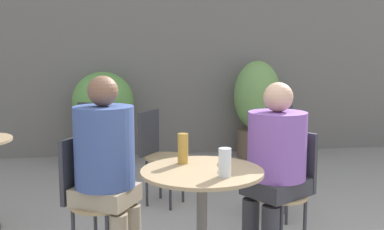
% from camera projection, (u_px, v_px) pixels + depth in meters
% --- Properties ---
extents(storefront_wall, '(10.00, 0.06, 3.00)m').
position_uv_depth(storefront_wall, '(177.00, 41.00, 5.91)').
color(storefront_wall, slate).
rests_on(storefront_wall, ground_plane).
extents(cafe_table_near, '(0.68, 0.68, 0.71)m').
position_uv_depth(cafe_table_near, '(202.00, 204.00, 2.50)').
color(cafe_table_near, '#514C47').
rests_on(cafe_table_near, ground_plane).
extents(bistro_chair_0, '(0.42, 0.41, 0.84)m').
position_uv_depth(bistro_chair_0, '(288.00, 182.00, 2.96)').
color(bistro_chair_0, '#997F56').
rests_on(bistro_chair_0, ground_plane).
extents(bistro_chair_1, '(0.41, 0.40, 0.84)m').
position_uv_depth(bistro_chair_1, '(88.00, 191.00, 2.77)').
color(bistro_chair_1, '#997F56').
rests_on(bistro_chair_1, ground_plane).
extents(bistro_chair_2, '(0.42, 0.41, 0.84)m').
position_uv_depth(bistro_chair_2, '(157.00, 148.00, 4.01)').
color(bistro_chair_2, '#997F56').
rests_on(bistro_chair_2, ground_plane).
extents(bistro_chair_3, '(0.39, 0.41, 0.84)m').
position_uv_depth(bistro_chair_3, '(274.00, 139.00, 4.45)').
color(bistro_chair_3, '#997F56').
rests_on(bistro_chair_3, ground_plane).
extents(bistro_chair_4, '(0.40, 0.39, 0.84)m').
position_uv_depth(bistro_chair_4, '(262.00, 157.00, 3.65)').
color(bistro_chair_4, '#997F56').
rests_on(bistro_chair_4, ground_plane).
extents(bistro_chair_5, '(0.41, 0.42, 0.84)m').
position_uv_depth(bistro_chair_5, '(96.00, 133.00, 4.75)').
color(bistro_chair_5, '#997F56').
rests_on(bistro_chair_5, ground_plane).
extents(seated_person_0, '(0.47, 0.45, 1.17)m').
position_uv_depth(seated_person_0, '(275.00, 158.00, 2.85)').
color(seated_person_0, '#2D2D33').
rests_on(seated_person_0, ground_plane).
extents(seated_person_1, '(0.45, 0.43, 1.22)m').
position_uv_depth(seated_person_1, '(107.00, 160.00, 2.69)').
color(seated_person_1, gray).
rests_on(seated_person_1, ground_plane).
extents(beer_glass_0, '(0.06, 0.06, 0.18)m').
position_uv_depth(beer_glass_0, '(183.00, 149.00, 2.60)').
color(beer_glass_0, '#B28433').
rests_on(beer_glass_0, cafe_table_near).
extents(beer_glass_1, '(0.07, 0.07, 0.15)m').
position_uv_depth(beer_glass_1, '(225.00, 162.00, 2.32)').
color(beer_glass_1, silver).
rests_on(beer_glass_1, cafe_table_near).
extents(potted_plant_0, '(0.75, 0.75, 1.12)m').
position_uv_depth(potted_plant_0, '(103.00, 110.00, 5.57)').
color(potted_plant_0, brown).
rests_on(potted_plant_0, ground_plane).
extents(potted_plant_1, '(0.60, 0.60, 1.25)m').
position_uv_depth(potted_plant_1, '(257.00, 106.00, 5.79)').
color(potted_plant_1, brown).
rests_on(potted_plant_1, ground_plane).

